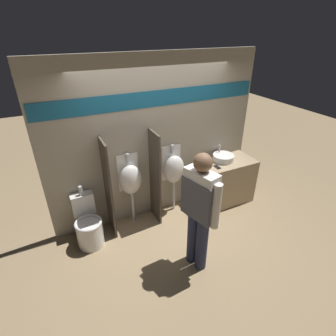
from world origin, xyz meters
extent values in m
plane|color=#997F5B|center=(0.00, 0.00, 0.00)|extent=(16.00, 16.00, 0.00)
cube|color=#B2A893|center=(0.00, 0.60, 1.35)|extent=(3.61, 0.06, 2.70)
cube|color=#19668E|center=(0.00, 0.56, 2.04)|extent=(3.54, 0.01, 0.24)
cube|color=tan|center=(1.25, 0.27, 0.42)|extent=(1.02, 0.59, 0.85)
cylinder|color=white|center=(1.20, 0.33, 0.90)|extent=(0.38, 0.38, 0.11)
cylinder|color=silver|center=(1.20, 0.47, 1.02)|extent=(0.03, 0.03, 0.14)
cube|color=black|center=(0.94, 0.15, 0.85)|extent=(0.07, 0.14, 0.01)
cube|color=#4C4238|center=(-0.92, 0.36, 0.80)|extent=(0.03, 0.42, 1.61)
cube|color=#4C4238|center=(-0.14, 0.36, 0.80)|extent=(0.03, 0.42, 1.61)
cylinder|color=silver|center=(-0.53, 0.44, 0.30)|extent=(0.04, 0.04, 0.59)
ellipsoid|color=white|center=(-0.53, 0.44, 0.83)|extent=(0.37, 0.25, 0.52)
cube|color=white|center=(-0.53, 0.56, 0.91)|extent=(0.35, 0.02, 0.64)
cylinder|color=silver|center=(-0.53, 0.52, 1.18)|extent=(0.06, 0.06, 0.16)
cylinder|color=silver|center=(0.25, 0.44, 0.30)|extent=(0.04, 0.04, 0.59)
ellipsoid|color=white|center=(0.25, 0.44, 0.83)|extent=(0.37, 0.25, 0.52)
cube|color=white|center=(0.25, 0.56, 0.91)|extent=(0.35, 0.02, 0.64)
cylinder|color=silver|center=(0.25, 0.52, 1.18)|extent=(0.06, 0.06, 0.16)
cylinder|color=white|center=(-1.31, 0.19, 0.20)|extent=(0.40, 0.40, 0.41)
torus|color=white|center=(-1.31, 0.19, 0.42)|extent=(0.41, 0.41, 0.04)
cube|color=white|center=(-1.31, 0.48, 0.58)|extent=(0.34, 0.16, 0.35)
cylinder|color=silver|center=(-1.31, 0.46, 0.84)|extent=(0.06, 0.06, 0.14)
cylinder|color=#282D4C|center=(-0.02, -0.91, 0.42)|extent=(0.16, 0.16, 0.84)
cylinder|color=#282D4C|center=(-0.06, -0.75, 0.42)|extent=(0.16, 0.16, 0.84)
cube|color=silver|center=(-0.04, -0.83, 1.18)|extent=(0.30, 0.47, 0.67)
cube|color=#4C4C56|center=(-0.04, -0.83, 1.12)|extent=(0.33, 0.51, 0.53)
cylinder|color=silver|center=(0.02, -1.07, 1.14)|extent=(0.11, 0.11, 0.61)
cylinder|color=silver|center=(-0.11, -0.59, 1.14)|extent=(0.11, 0.11, 0.61)
sphere|color=brown|center=(-0.04, -0.83, 1.62)|extent=(0.23, 0.23, 0.23)
camera|label=1|loc=(-1.57, -3.05, 3.01)|focal=28.00mm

